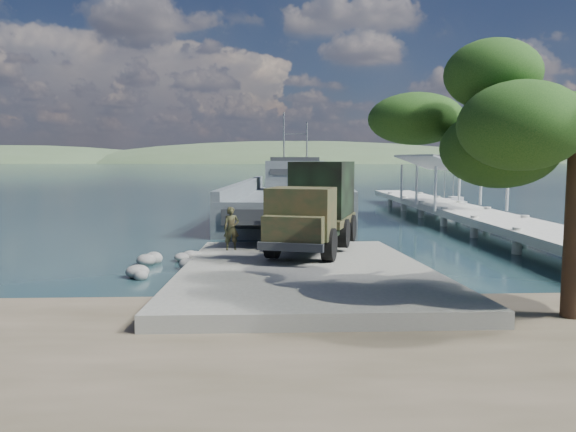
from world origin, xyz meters
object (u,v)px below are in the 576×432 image
(soldier, at_px, (231,237))
(landing_craft, at_px, (292,206))
(pier, at_px, (453,201))
(sailboat_near, at_px, (444,205))
(overhang_tree, at_px, (554,115))
(sailboat_far, at_px, (453,203))
(military_truck, at_px, (316,206))

(soldier, bearing_deg, landing_craft, 69.40)
(pier, relative_size, sailboat_near, 7.32)
(pier, xyz_separation_m, overhang_tree, (-6.34, -27.08, 4.58))
(landing_craft, height_order, sailboat_near, landing_craft)
(sailboat_far, bearing_deg, landing_craft, -151.36)
(pier, xyz_separation_m, landing_craft, (-12.37, 5.34, -0.75))
(sailboat_near, distance_m, overhang_tree, 40.06)
(sailboat_far, bearing_deg, pier, -108.66)
(landing_craft, bearing_deg, soldier, -94.46)
(landing_craft, distance_m, sailboat_far, 19.80)
(pier, xyz_separation_m, sailboat_far, (5.00, 14.84, -1.29))
(sailboat_far, bearing_deg, sailboat_near, -120.60)
(landing_craft, relative_size, sailboat_near, 5.94)
(overhang_tree, bearing_deg, sailboat_near, 76.39)
(military_truck, distance_m, soldier, 5.01)
(pier, xyz_separation_m, soldier, (-16.13, -18.34, -0.14))
(soldier, distance_m, overhang_tree, 13.95)
(pier, relative_size, military_truck, 4.58)
(military_truck, height_order, sailboat_far, sailboat_far)
(military_truck, bearing_deg, sailboat_near, 77.99)
(soldier, bearing_deg, sailboat_near, 45.73)
(pier, relative_size, sailboat_far, 7.61)
(military_truck, xyz_separation_m, sailboat_near, (15.11, 27.02, -2.31))
(soldier, bearing_deg, sailboat_far, 45.94)
(military_truck, xyz_separation_m, soldier, (-4.01, -2.76, -1.16))
(military_truck, height_order, sailboat_near, sailboat_near)
(sailboat_near, height_order, overhang_tree, overhang_tree)
(sailboat_near, bearing_deg, sailboat_far, 62.78)
(pier, bearing_deg, overhang_tree, -103.17)
(soldier, bearing_deg, military_truck, 22.97)
(landing_craft, relative_size, sailboat_far, 6.17)
(landing_craft, distance_m, sailboat_near, 16.53)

